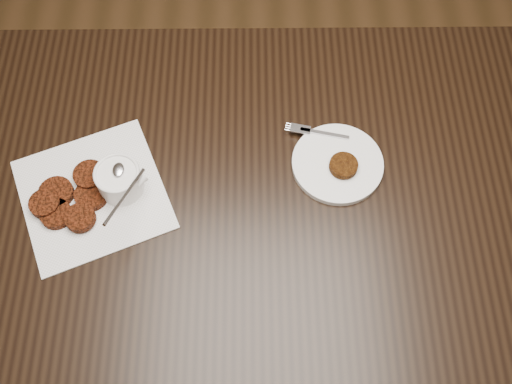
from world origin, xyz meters
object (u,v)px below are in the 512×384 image
sauce_ramekin (116,172)px  plate_with_patty (338,162)px  table (285,260)px  napkin (93,194)px

sauce_ramekin → plate_with_patty: 0.43m
table → sauce_ramekin: 0.55m
table → sauce_ramekin: (-0.33, 0.01, 0.44)m
napkin → plate_with_patty: (0.48, 0.06, 0.01)m
plate_with_patty → table: bearing=-146.5°
table → plate_with_patty: (0.09, 0.06, 0.39)m
table → sauce_ramekin: bearing=178.1°
napkin → sauce_ramekin: (0.06, 0.01, 0.06)m
table → sauce_ramekin: sauce_ramekin is taller
napkin → sauce_ramekin: bearing=14.0°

